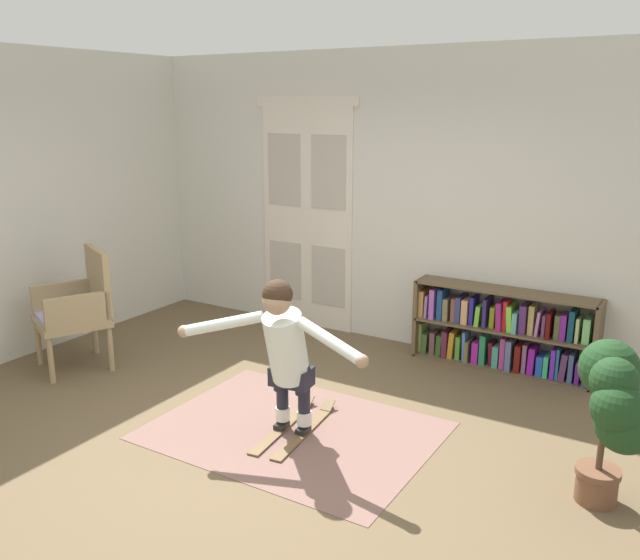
% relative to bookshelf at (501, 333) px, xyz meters
% --- Properties ---
extents(ground_plane, '(7.20, 7.20, 0.00)m').
position_rel_bookshelf_xyz_m(ground_plane, '(-1.08, -2.39, -0.34)').
color(ground_plane, brown).
extents(back_wall, '(6.00, 0.10, 2.90)m').
position_rel_bookshelf_xyz_m(back_wall, '(-1.08, 0.21, 1.11)').
color(back_wall, silver).
rests_on(back_wall, ground).
extents(side_wall_left, '(0.10, 6.00, 2.90)m').
position_rel_bookshelf_xyz_m(side_wall_left, '(-4.08, -1.99, 1.11)').
color(side_wall_left, silver).
rests_on(side_wall_left, ground).
extents(double_door, '(1.22, 0.05, 2.45)m').
position_rel_bookshelf_xyz_m(double_door, '(-2.20, 0.15, 0.89)').
color(double_door, silver).
rests_on(double_door, ground).
extents(rug, '(2.05, 1.53, 0.01)m').
position_rel_bookshelf_xyz_m(rug, '(-0.94, -2.03, -0.34)').
color(rug, '#7D5B52').
rests_on(rug, ground).
extents(bookshelf, '(1.67, 0.30, 0.75)m').
position_rel_bookshelf_xyz_m(bookshelf, '(0.00, 0.00, 0.00)').
color(bookshelf, brown).
rests_on(bookshelf, ground).
extents(wicker_chair, '(0.80, 0.80, 1.10)m').
position_rel_bookshelf_xyz_m(wicker_chair, '(-3.33, -1.97, 0.24)').
color(wicker_chair, tan).
rests_on(wicker_chair, ground).
extents(potted_plant, '(0.50, 0.58, 1.01)m').
position_rel_bookshelf_xyz_m(potted_plant, '(1.20, -1.82, 0.32)').
color(potted_plant, brown).
rests_on(potted_plant, ground).
extents(skis_pair, '(0.38, 0.97, 0.07)m').
position_rel_bookshelf_xyz_m(skis_pair, '(-0.94, -2.00, -0.32)').
color(skis_pair, brown).
rests_on(skis_pair, rug).
extents(person_skier, '(1.45, 0.62, 1.15)m').
position_rel_bookshelf_xyz_m(person_skier, '(-0.93, -2.15, 0.38)').
color(person_skier, white).
rests_on(person_skier, skis_pair).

